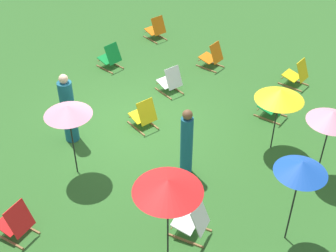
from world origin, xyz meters
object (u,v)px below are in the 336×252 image
object	(u,v)px
umbrella_2	(68,110)
person_0	(187,144)
umbrella_0	(301,167)
person_1	(68,110)
deckchair_0	(297,74)
deckchair_1	(193,221)
deckchair_2	(110,57)
deckchair_5	(16,222)
deckchair_9	(212,57)
deckchair_7	(144,115)
umbrella_1	(280,94)
deckchair_8	(274,105)
umbrella_3	(168,186)
deckchair_11	(170,81)
umbrella_4	(332,117)
deckchair_4	(156,29)

from	to	relation	value
umbrella_2	person_0	world-z (taller)	umbrella_2
umbrella_0	person_1	world-z (taller)	umbrella_0
deckchair_0	umbrella_2	distance (m)	7.02
deckchair_1	deckchair_2	size ratio (longest dim) A/B	1.00
deckchair_5	deckchair_9	distance (m)	7.90
deckchair_7	deckchair_9	size ratio (longest dim) A/B	1.04
deckchair_0	person_1	size ratio (longest dim) A/B	0.45
deckchair_1	person_0	distance (m)	1.85
deckchair_0	deckchair_7	bearing A→B (deg)	-25.32
deckchair_0	umbrella_1	world-z (taller)	umbrella_1
deckchair_7	deckchair_8	bearing A→B (deg)	149.08
person_1	umbrella_1	bearing A→B (deg)	-51.23
deckchair_1	deckchair_2	world-z (taller)	same
umbrella_1	umbrella_3	bearing A→B (deg)	-3.24
deckchair_11	umbrella_3	bearing A→B (deg)	50.86
deckchair_1	umbrella_4	world-z (taller)	umbrella_4
deckchair_11	umbrella_0	xyz separation A→B (m)	(3.09, 4.78, 1.46)
deckchair_7	deckchair_11	world-z (taller)	same
deckchair_7	deckchair_11	size ratio (longest dim) A/B	1.00
deckchair_4	deckchair_8	xyz separation A→B (m)	(2.07, 5.26, 0.00)
umbrella_4	deckchair_8	bearing A→B (deg)	-131.11
umbrella_0	umbrella_1	distance (m)	2.78
deckchair_0	person_0	bearing A→B (deg)	-2.11
deckchair_2	person_0	bearing A→B (deg)	67.24
deckchair_2	deckchair_7	size ratio (longest dim) A/B	0.96
deckchair_0	deckchair_11	world-z (taller)	same
umbrella_4	person_0	xyz separation A→B (m)	(1.57, -2.49, -0.79)
deckchair_4	deckchair_5	distance (m)	8.99
umbrella_1	umbrella_3	xyz separation A→B (m)	(4.08, -0.23, 0.34)
deckchair_1	deckchair_7	distance (m)	3.66
umbrella_3	deckchair_4	bearing A→B (deg)	-143.09
person_1	umbrella_4	bearing A→B (deg)	-60.13
deckchair_7	umbrella_2	size ratio (longest dim) A/B	0.48
deckchair_2	umbrella_3	distance (m)	7.52
deckchair_4	person_0	size ratio (longest dim) A/B	0.51
deckchair_5	deckchair_9	bearing A→B (deg)	177.16
deckchair_2	deckchair_5	bearing A→B (deg)	33.10
deckchair_4	umbrella_1	distance (m)	6.73
umbrella_4	deckchair_11	bearing A→B (deg)	-102.20
deckchair_2	person_1	distance (m)	3.65
deckchair_7	umbrella_4	distance (m)	4.53
deckchair_0	deckchair_9	world-z (taller)	same
umbrella_0	deckchair_1	bearing A→B (deg)	-58.62
deckchair_9	deckchair_7	bearing A→B (deg)	6.19
umbrella_4	person_1	bearing A→B (deg)	-68.60
deckchair_0	deckchair_4	size ratio (longest dim) A/B	0.97
deckchair_2	deckchair_8	world-z (taller)	same
umbrella_2	deckchair_4	bearing A→B (deg)	-159.22
deckchair_1	umbrella_4	bearing A→B (deg)	145.95
deckchair_0	deckchair_1	distance (m)	6.42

